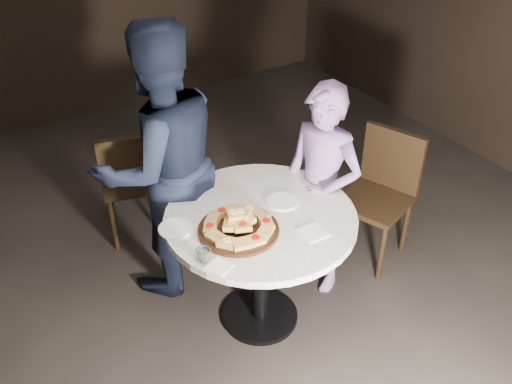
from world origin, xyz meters
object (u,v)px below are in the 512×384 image
table (261,236)px  chair_far (133,178)px  water_glass (204,255)px  focaccia_pile (238,224)px  diner_teal (321,192)px  diner_navy (161,165)px  serving_board (239,230)px  chair_right (382,187)px

table → chair_far: (-0.34, 1.18, -0.14)m
water_glass → chair_far: chair_far is taller
focaccia_pile → diner_teal: diner_teal is taller
diner_navy → serving_board: bearing=96.8°
chair_far → diner_teal: diner_teal is taller
chair_right → diner_navy: (-1.41, 0.51, 0.37)m
water_glass → chair_far: (0.12, 1.35, -0.33)m
chair_far → diner_navy: (0.03, -0.52, 0.38)m
water_glass → diner_teal: diner_teal is taller
focaccia_pile → chair_far: focaccia_pile is taller
focaccia_pile → table: bearing=18.0°
water_glass → diner_navy: diner_navy is taller
table → serving_board: serving_board is taller
water_glass → table: bearing=21.0°
chair_far → chair_right: 1.76m
focaccia_pile → diner_navy: size_ratio=0.22×
serving_board → diner_teal: (0.70, 0.18, -0.11)m
water_glass → chair_far: 1.39m
focaccia_pile → diner_navy: (-0.13, 0.72, 0.04)m
chair_right → diner_teal: (-0.58, -0.03, 0.19)m
chair_right → diner_teal: 0.61m
focaccia_pile → chair_far: (-0.16, 1.24, -0.34)m
diner_teal → table: bearing=-98.8°
water_glass → diner_teal: 1.03m
table → diner_navy: size_ratio=0.75×
chair_far → chair_right: bearing=160.4°
focaccia_pile → serving_board: bearing=-104.1°
water_glass → chair_right: (1.55, 0.33, -0.32)m
serving_board → diner_teal: size_ratio=0.31×
chair_far → diner_navy: bearing=108.9°
chair_far → diner_teal: 1.38m
chair_right → diner_teal: size_ratio=0.64×
water_glass → chair_right: 1.62m
serving_board → diner_navy: diner_navy is taller
serving_board → table: bearing=18.7°
chair_far → diner_teal: (0.86, -1.06, 0.19)m
water_glass → serving_board: bearing=22.5°
table → serving_board: bearing=-161.3°
chair_right → diner_navy: diner_navy is taller
focaccia_pile → chair_far: bearing=97.2°
focaccia_pile → diner_teal: 0.74m
table → diner_teal: (0.52, 0.12, 0.05)m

